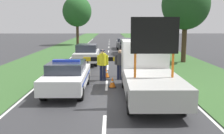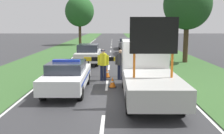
# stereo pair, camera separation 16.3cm
# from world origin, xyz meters

# --- Properties ---
(ground_plane) EXTENTS (160.00, 160.00, 0.00)m
(ground_plane) POSITION_xyz_m (0.00, 0.00, 0.00)
(ground_plane) COLOR #333335
(lane_markings) EXTENTS (7.18, 62.33, 0.01)m
(lane_markings) POSITION_xyz_m (0.00, 15.06, 0.00)
(lane_markings) COLOR silver
(lane_markings) RESTS_ON ground
(grass_verge_left) EXTENTS (4.47, 120.00, 0.03)m
(grass_verge_left) POSITION_xyz_m (-5.87, 20.00, 0.01)
(grass_verge_left) COLOR #38602D
(grass_verge_left) RESTS_ON ground
(grass_verge_right) EXTENTS (4.47, 120.00, 0.03)m
(grass_verge_right) POSITION_xyz_m (5.87, 20.00, 0.01)
(grass_verge_right) COLOR #38602D
(grass_verge_right) RESTS_ON ground
(police_car) EXTENTS (1.79, 4.82, 1.52)m
(police_car) POSITION_xyz_m (-1.82, 1.20, 0.75)
(police_car) COLOR white
(police_car) RESTS_ON ground
(work_truck) EXTENTS (2.09, 6.04, 3.39)m
(work_truck) POSITION_xyz_m (1.82, 0.54, 1.13)
(work_truck) COLOR white
(work_truck) RESTS_ON ground
(road_barrier) EXTENTS (2.69, 0.08, 1.18)m
(road_barrier) POSITION_xyz_m (-0.09, 4.78, 0.97)
(road_barrier) COLOR black
(road_barrier) RESTS_ON ground
(police_officer) EXTENTS (0.62, 0.40, 1.73)m
(police_officer) POSITION_xyz_m (-0.23, 3.59, 1.03)
(police_officer) COLOR #191E38
(police_officer) RESTS_ON ground
(pedestrian_civilian) EXTENTS (0.61, 0.39, 1.71)m
(pedestrian_civilian) POSITION_xyz_m (0.74, 3.86, 1.00)
(pedestrian_civilian) COLOR #191E38
(pedestrian_civilian) RESTS_ON ground
(traffic_cone_near_police) EXTENTS (0.41, 0.41, 0.57)m
(traffic_cone_near_police) POSITION_xyz_m (2.97, 4.41, 0.28)
(traffic_cone_near_police) COLOR black
(traffic_cone_near_police) RESTS_ON ground
(traffic_cone_centre_front) EXTENTS (0.49, 0.49, 0.68)m
(traffic_cone_centre_front) POSITION_xyz_m (1.74, 5.39, 0.33)
(traffic_cone_centre_front) COLOR black
(traffic_cone_centre_front) RESTS_ON ground
(traffic_cone_near_truck) EXTENTS (0.41, 0.41, 0.57)m
(traffic_cone_near_truck) POSITION_xyz_m (-0.06, 4.46, 0.28)
(traffic_cone_near_truck) COLOR black
(traffic_cone_near_truck) RESTS_ON ground
(traffic_cone_behind_barrier) EXTENTS (0.52, 0.52, 0.71)m
(traffic_cone_behind_barrier) POSITION_xyz_m (-2.61, 4.76, 0.35)
(traffic_cone_behind_barrier) COLOR black
(traffic_cone_behind_barrier) RESTS_ON ground
(traffic_cone_lane_edge) EXTENTS (0.38, 0.38, 0.53)m
(traffic_cone_lane_edge) POSITION_xyz_m (0.29, 1.95, 0.26)
(traffic_cone_lane_edge) COLOR black
(traffic_cone_lane_edge) RESTS_ON ground
(queued_car_van_white) EXTENTS (1.76, 4.47, 1.56)m
(queued_car_van_white) POSITION_xyz_m (-1.67, 9.96, 0.80)
(queued_car_van_white) COLOR silver
(queued_car_van_white) RESTS_ON ground
(queued_car_sedan_black) EXTENTS (1.80, 4.38, 1.57)m
(queued_car_sedan_black) POSITION_xyz_m (2.02, 16.93, 0.81)
(queued_car_sedan_black) COLOR black
(queued_car_sedan_black) RESTS_ON ground
(queued_car_suv_grey) EXTENTS (1.84, 4.39, 1.38)m
(queued_car_suv_grey) POSITION_xyz_m (1.93, 22.81, 0.73)
(queued_car_suv_grey) COLOR slate
(queued_car_suv_grey) RESTS_ON ground
(roadside_tree_near_left) EXTENTS (4.32, 4.32, 7.30)m
(roadside_tree_near_left) POSITION_xyz_m (-4.78, 29.22, 5.01)
(roadside_tree_near_left) COLOR #42301E
(roadside_tree_near_left) RESTS_ON ground
(roadside_tree_near_right) EXTENTS (3.83, 3.83, 6.70)m
(roadside_tree_near_right) POSITION_xyz_m (6.24, 10.64, 4.67)
(roadside_tree_near_right) COLOR #42301E
(roadside_tree_near_right) RESTS_ON ground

